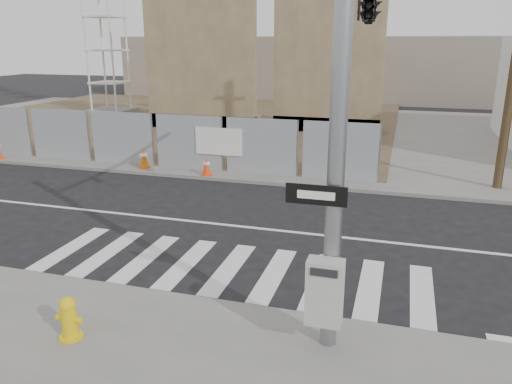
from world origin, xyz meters
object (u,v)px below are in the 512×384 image
(traffic_cone_c, at_px, (144,158))
(traffic_cone_d, at_px, (206,166))
(signal_pole, at_px, (361,39))
(fire_hydrant, at_px, (69,318))

(traffic_cone_c, xyz_separation_m, traffic_cone_d, (2.67, -0.34, -0.05))
(traffic_cone_c, relative_size, traffic_cone_d, 1.14)
(signal_pole, relative_size, traffic_cone_c, 9.15)
(signal_pole, bearing_deg, traffic_cone_d, 132.28)
(signal_pole, height_order, fire_hydrant, signal_pole)
(fire_hydrant, distance_m, traffic_cone_d, 10.24)
(fire_hydrant, bearing_deg, traffic_cone_c, 112.93)
(traffic_cone_d, bearing_deg, signal_pole, -47.72)
(traffic_cone_c, distance_m, traffic_cone_d, 2.70)
(signal_pole, xyz_separation_m, traffic_cone_c, (-8.39, 6.63, -4.29))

